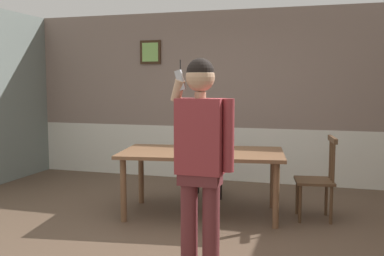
{
  "coord_description": "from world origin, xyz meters",
  "views": [
    {
      "loc": [
        1.43,
        -4.09,
        1.58
      ],
      "look_at": [
        0.3,
        -0.24,
        1.17
      ],
      "focal_mm": 41.31,
      "sensor_mm": 36.0,
      "label": 1
    }
  ],
  "objects_px": {
    "dining_table": "(202,158)",
    "chair_near_window": "(317,179)",
    "chair_by_doorway": "(209,162)",
    "person_figure": "(201,152)"
  },
  "relations": [
    {
      "from": "chair_by_doorway",
      "to": "person_figure",
      "type": "distance_m",
      "value": 2.64
    },
    {
      "from": "dining_table",
      "to": "chair_by_doorway",
      "type": "distance_m",
      "value": 0.91
    },
    {
      "from": "person_figure",
      "to": "chair_by_doorway",
      "type": "bearing_deg",
      "value": -75.64
    },
    {
      "from": "chair_by_doorway",
      "to": "person_figure",
      "type": "height_order",
      "value": "person_figure"
    },
    {
      "from": "dining_table",
      "to": "chair_by_doorway",
      "type": "relative_size",
      "value": 2.0
    },
    {
      "from": "dining_table",
      "to": "chair_by_doorway",
      "type": "height_order",
      "value": "chair_by_doorway"
    },
    {
      "from": "dining_table",
      "to": "chair_near_window",
      "type": "relative_size",
      "value": 2.1
    },
    {
      "from": "chair_near_window",
      "to": "person_figure",
      "type": "xyz_separation_m",
      "value": [
        -0.89,
        -1.84,
        0.56
      ]
    },
    {
      "from": "chair_by_doorway",
      "to": "person_figure",
      "type": "bearing_deg",
      "value": 90.3
    },
    {
      "from": "dining_table",
      "to": "chair_near_window",
      "type": "distance_m",
      "value": 1.36
    }
  ]
}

